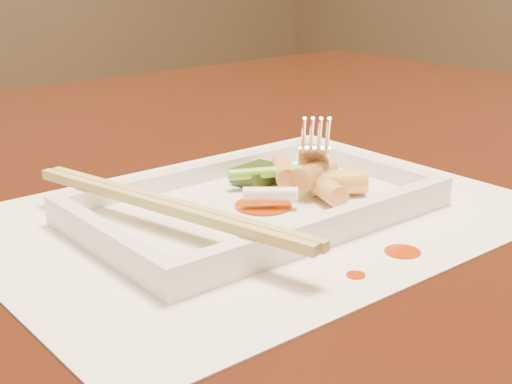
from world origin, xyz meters
TOP-DOWN VIEW (x-y plane):
  - table at (0.00, 0.00)m, footprint 1.40×0.90m
  - placemat at (-0.03, -0.17)m, footprint 0.40×0.30m
  - sauce_splatter_a at (-0.00, -0.28)m, footprint 0.02×0.02m
  - sauce_splatter_b at (-0.05, -0.29)m, footprint 0.01×0.01m
  - plate_base at (-0.03, -0.17)m, footprint 0.26×0.16m
  - plate_rim_far at (-0.03, -0.10)m, footprint 0.26×0.01m
  - plate_rim_near at (-0.03, -0.24)m, footprint 0.26×0.01m
  - plate_rim_left at (-0.16, -0.17)m, footprint 0.01×0.14m
  - plate_rim_right at (0.09, -0.17)m, footprint 0.01×0.14m
  - veg_piece at (0.00, -0.13)m, footprint 0.04×0.03m
  - scallion_white at (-0.03, -0.18)m, footprint 0.04×0.03m
  - scallion_green at (0.01, -0.15)m, footprint 0.08×0.04m
  - chopstick_a at (-0.11, -0.17)m, footprint 0.06×0.24m
  - chopstick_b at (-0.11, -0.17)m, footprint 0.06×0.24m
  - fork at (0.04, -0.15)m, footprint 0.09×0.10m
  - sauce_blob_0 at (-0.03, -0.18)m, footprint 0.04×0.04m
  - rice_cake_0 at (0.01, -0.20)m, footprint 0.03×0.05m
  - rice_cake_1 at (0.03, -0.19)m, footprint 0.05×0.04m
  - rice_cake_2 at (0.02, -0.18)m, footprint 0.05×0.03m
  - rice_cake_3 at (0.02, -0.15)m, footprint 0.04×0.05m

SIDE VIEW (x-z plane):
  - table at x=0.00m, z-range 0.27..1.02m
  - placemat at x=-0.03m, z-range 0.75..0.75m
  - sauce_splatter_a at x=0.00m, z-range 0.75..0.75m
  - sauce_splatter_b at x=-0.05m, z-range 0.75..0.75m
  - plate_base at x=-0.03m, z-range 0.75..0.76m
  - sauce_blob_0 at x=-0.03m, z-range 0.76..0.76m
  - plate_rim_far at x=-0.03m, z-range 0.76..0.77m
  - plate_rim_near at x=-0.03m, z-range 0.76..0.77m
  - plate_rim_left at x=-0.16m, z-range 0.76..0.77m
  - plate_rim_right at x=0.09m, z-range 0.76..0.77m
  - veg_piece at x=0.00m, z-range 0.76..0.77m
  - rice_cake_0 at x=0.01m, z-range 0.76..0.78m
  - rice_cake_1 at x=0.03m, z-range 0.76..0.78m
  - rice_cake_3 at x=0.02m, z-range 0.76..0.78m
  - scallion_white at x=-0.03m, z-range 0.77..0.78m
  - scallion_green at x=0.01m, z-range 0.77..0.78m
  - rice_cake_2 at x=0.02m, z-range 0.77..0.79m
  - chopstick_a at x=-0.11m, z-range 0.77..0.78m
  - chopstick_b at x=-0.11m, z-range 0.77..0.78m
  - fork at x=0.04m, z-range 0.76..0.90m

